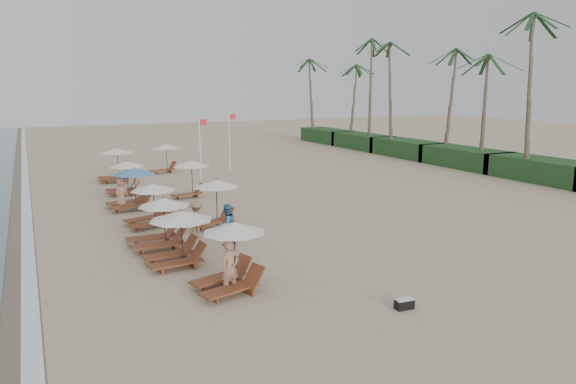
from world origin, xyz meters
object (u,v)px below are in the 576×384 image
lounger_station_4 (130,190)px  duffel_bag (404,304)px  lounger_station_2 (158,225)px  beachgoer_mid_a (227,225)px  lounger_station_5 (124,177)px  inland_station_2 (165,155)px  lounger_station_3 (149,205)px  inland_station_0 (213,199)px  flag_pole_near (200,145)px  lounger_station_0 (228,259)px  lounger_station_1 (176,237)px  lounger_station_6 (115,165)px  inland_station_1 (190,174)px  beachgoer_near (230,267)px  beachgoer_far_b (122,193)px  beachgoer_mid_b (197,219)px

lounger_station_4 → duffel_bag: size_ratio=4.71×
lounger_station_2 → beachgoer_mid_a: bearing=-20.1°
lounger_station_5 → inland_station_2: 8.52m
lounger_station_2 → lounger_station_3: bearing=83.3°
lounger_station_4 → lounger_station_2: bearing=-92.0°
beachgoer_mid_a → duffel_bag: size_ratio=2.99×
lounger_station_2 → beachgoer_mid_a: size_ratio=1.50×
lounger_station_5 → duffel_bag: lounger_station_5 is taller
inland_station_0 → flag_pole_near: size_ratio=0.61×
lounger_station_5 → beachgoer_mid_a: bearing=-81.1°
lounger_station_0 → lounger_station_1: bearing=104.4°
lounger_station_6 → duffel_bag: bearing=-80.6°
lounger_station_2 → inland_station_2: 20.05m
inland_station_0 → inland_station_1: (0.90, 7.16, 0.08)m
lounger_station_0 → lounger_station_6: lounger_station_6 is taller
lounger_station_4 → flag_pole_near: flag_pole_near is taller
inland_station_2 → beachgoer_near: inland_station_2 is taller
lounger_station_4 → beachgoer_near: bearing=-87.3°
inland_station_2 → lounger_station_2: bearing=-104.4°
inland_station_0 → beachgoer_mid_a: inland_station_0 is taller
inland_station_2 → lounger_station_4: bearing=-112.1°
lounger_station_5 → flag_pole_near: (5.97, 3.16, 1.43)m
lounger_station_2 → inland_station_2: (4.98, 19.42, 0.44)m
inland_station_0 → lounger_station_0: bearing=-105.5°
lounger_station_3 → duffel_bag: size_ratio=4.35×
beachgoer_far_b → flag_pole_near: size_ratio=0.38×
inland_station_1 → beachgoer_mid_a: inland_station_1 is taller
beachgoer_far_b → duffel_bag: bearing=-110.8°
lounger_station_3 → beachgoer_mid_a: lounger_station_3 is taller
lounger_station_2 → duffel_bag: lounger_station_2 is taller
lounger_station_5 → lounger_station_6: 4.91m
inland_station_0 → lounger_station_6: bearing=99.1°
lounger_station_4 → inland_station_0: lounger_station_4 is taller
lounger_station_0 → flag_pole_near: 21.89m
inland_station_2 → beachgoer_near: (-4.04, -25.57, -0.49)m
lounger_station_5 → beachgoer_near: (0.28, -18.24, -0.18)m
lounger_station_6 → beachgoer_far_b: (-0.96, -8.77, -0.30)m
lounger_station_2 → lounger_station_5: lounger_station_2 is taller
lounger_station_6 → inland_station_1: bearing=-66.8°
lounger_station_3 → inland_station_0: bearing=-27.9°
lounger_station_4 → inland_station_1: (3.82, 1.55, 0.36)m
lounger_station_6 → inland_station_0: bearing=-80.9°
lounger_station_1 → lounger_station_4: bearing=89.1°
lounger_station_1 → inland_station_1: 12.57m
lounger_station_2 → duffel_bag: (5.25, -9.63, -0.79)m
lounger_station_2 → beachgoer_far_b: 8.23m
lounger_station_3 → beachgoer_mid_b: (1.45, -3.03, -0.18)m
lounger_station_1 → beachgoer_mid_a: lounger_station_1 is taller
inland_station_1 → beachgoer_far_b: (-4.23, -1.15, -0.57)m
beachgoer_far_b → lounger_station_5: bearing=40.8°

